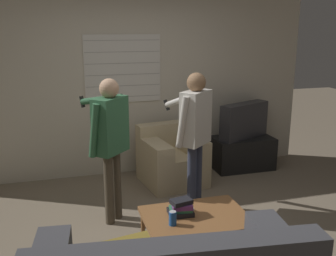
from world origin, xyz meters
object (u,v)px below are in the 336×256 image
(tv, at_px, (244,121))
(person_left_standing, at_px, (110,134))
(coffee_table, at_px, (196,219))
(spare_remote, at_px, (190,212))
(person_right_standing, at_px, (195,126))
(book_stack, at_px, (181,208))
(armchair_beige, at_px, (171,159))
(soda_can, at_px, (173,218))

(tv, height_order, person_left_standing, person_left_standing)
(coffee_table, distance_m, spare_remote, 0.09)
(spare_remote, bearing_deg, coffee_table, -21.13)
(spare_remote, bearing_deg, person_right_standing, 107.49)
(coffee_table, xyz_separation_m, book_stack, (-0.12, 0.06, 0.10))
(armchair_beige, bearing_deg, spare_remote, 70.84)
(armchair_beige, bearing_deg, coffee_table, 72.35)
(person_left_standing, distance_m, person_right_standing, 0.94)
(coffee_table, xyz_separation_m, spare_remote, (-0.04, 0.06, 0.05))
(tv, distance_m, person_left_standing, 2.37)
(spare_remote, bearing_deg, person_left_standing, 164.32)
(coffee_table, bearing_deg, soda_can, -157.51)
(person_left_standing, relative_size, book_stack, 6.91)
(coffee_table, xyz_separation_m, person_left_standing, (-0.63, 0.91, 0.61))
(person_left_standing, bearing_deg, person_right_standing, -44.09)
(armchair_beige, relative_size, person_left_standing, 0.56)
(person_right_standing, distance_m, book_stack, 1.10)
(coffee_table, bearing_deg, person_right_standing, 71.63)
(armchair_beige, xyz_separation_m, soda_can, (-0.54, -1.89, 0.15))
(tv, bearing_deg, person_left_standing, 4.70)
(person_right_standing, xyz_separation_m, book_stack, (-0.43, -0.87, -0.52))
(soda_can, bearing_deg, tv, 50.94)
(armchair_beige, distance_m, soda_can, 1.97)
(coffee_table, distance_m, tv, 2.50)
(armchair_beige, xyz_separation_m, coffee_table, (-0.29, -1.79, 0.05))
(person_right_standing, relative_size, spare_remote, 12.58)
(coffee_table, relative_size, tv, 1.12)
(coffee_table, height_order, book_stack, book_stack)
(armchair_beige, distance_m, person_left_standing, 1.43)
(person_right_standing, distance_m, soda_can, 1.28)
(person_right_standing, bearing_deg, person_left_standing, 140.41)
(person_left_standing, relative_size, soda_can, 12.38)
(armchair_beige, distance_m, coffee_table, 1.81)
(armchair_beige, relative_size, spare_remote, 6.97)
(tv, height_order, book_stack, tv)
(soda_can, bearing_deg, coffee_table, 22.49)
(soda_can, bearing_deg, spare_remote, 38.01)
(person_left_standing, height_order, soda_can, person_left_standing)
(person_left_standing, distance_m, soda_can, 1.19)
(tv, xyz_separation_m, person_left_standing, (-2.09, -1.09, 0.25))
(person_right_standing, bearing_deg, soda_can, -159.19)
(tv, height_order, person_right_standing, person_right_standing)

